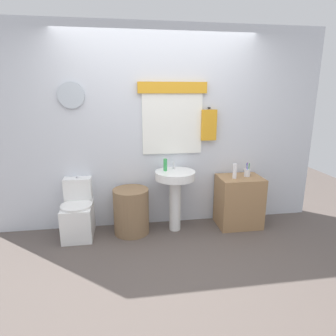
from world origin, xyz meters
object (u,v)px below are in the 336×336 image
(soap_bottle, at_px, (165,165))
(wooden_cabinet, at_px, (239,201))
(toothbrush_cup, at_px, (247,172))
(pedestal_sink, at_px, (175,186))
(laundry_hamper, at_px, (131,211))
(lotion_bottle, at_px, (235,171))
(toilet, at_px, (78,214))

(soap_bottle, bearing_deg, wooden_cabinet, -2.87)
(toothbrush_cup, bearing_deg, wooden_cabinet, -168.69)
(soap_bottle, bearing_deg, pedestal_sink, -22.62)
(wooden_cabinet, distance_m, toothbrush_cup, 0.41)
(laundry_hamper, bearing_deg, toothbrush_cup, 0.74)
(soap_bottle, height_order, toothbrush_cup, soap_bottle)
(pedestal_sink, height_order, soap_bottle, soap_bottle)
(pedestal_sink, distance_m, soap_bottle, 0.31)
(toothbrush_cup, bearing_deg, lotion_bottle, -163.27)
(wooden_cabinet, height_order, lotion_bottle, lotion_bottle)
(soap_bottle, bearing_deg, lotion_bottle, -5.71)
(pedestal_sink, height_order, wooden_cabinet, pedestal_sink)
(soap_bottle, bearing_deg, laundry_hamper, -173.67)
(lotion_bottle, bearing_deg, toilet, 178.02)
(soap_bottle, distance_m, lotion_bottle, 0.91)
(pedestal_sink, bearing_deg, laundry_hamper, 180.00)
(toilet, distance_m, pedestal_sink, 1.27)
(toilet, relative_size, soap_bottle, 4.72)
(toilet, bearing_deg, wooden_cabinet, -0.80)
(pedestal_sink, bearing_deg, toothbrush_cup, 1.17)
(soap_bottle, bearing_deg, toothbrush_cup, -1.57)
(lotion_bottle, height_order, toothbrush_cup, lotion_bottle)
(toilet, xyz_separation_m, wooden_cabinet, (2.11, -0.03, 0.06))
(soap_bottle, xyz_separation_m, toothbrush_cup, (1.10, -0.03, -0.14))
(laundry_hamper, xyz_separation_m, toothbrush_cup, (1.55, 0.02, 0.44))
(laundry_hamper, bearing_deg, lotion_bottle, -1.70)
(pedestal_sink, bearing_deg, wooden_cabinet, 0.00)
(toilet, relative_size, toothbrush_cup, 4.00)
(laundry_hamper, height_order, wooden_cabinet, wooden_cabinet)
(wooden_cabinet, bearing_deg, soap_bottle, 177.13)
(pedestal_sink, relative_size, toothbrush_cup, 4.33)
(toothbrush_cup, bearing_deg, soap_bottle, 178.43)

